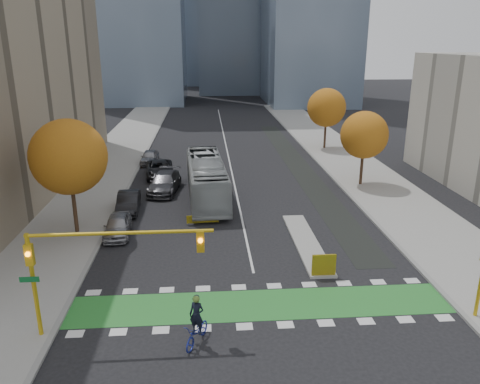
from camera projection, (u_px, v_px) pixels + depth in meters
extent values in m
plane|color=black|center=(264.00, 321.00, 23.00)|extent=(300.00, 300.00, 0.00)
cube|color=gray|center=(83.00, 197.00, 41.01)|extent=(7.00, 120.00, 0.15)
cube|color=gray|center=(383.00, 190.00, 42.92)|extent=(7.00, 120.00, 0.15)
cube|color=gray|center=(124.00, 196.00, 41.26)|extent=(0.30, 120.00, 0.16)
cube|color=gray|center=(346.00, 191.00, 42.67)|extent=(0.30, 120.00, 0.16)
cube|color=#297D2E|center=(260.00, 305.00, 24.43)|extent=(20.00, 3.00, 0.01)
cube|color=silver|center=(226.00, 147.00, 60.97)|extent=(0.15, 70.00, 0.01)
cube|color=black|center=(298.00, 165.00, 52.01)|extent=(2.50, 50.00, 0.01)
cube|color=gray|center=(306.00, 242.00, 31.80)|extent=(1.60, 10.00, 0.16)
cube|color=yellow|center=(324.00, 265.00, 27.03)|extent=(1.40, 0.12, 1.30)
cylinder|color=#332114|center=(74.00, 199.00, 32.74)|extent=(0.28, 0.28, 5.25)
sphere|color=#9A4613|center=(69.00, 157.00, 31.82)|extent=(5.20, 5.20, 5.20)
cylinder|color=#332114|center=(362.00, 162.00, 44.04)|extent=(0.28, 0.28, 4.55)
sphere|color=#9A4613|center=(364.00, 135.00, 43.24)|extent=(4.40, 4.40, 4.40)
cylinder|color=#332114|center=(325.00, 130.00, 59.20)|extent=(0.28, 0.28, 4.90)
sphere|color=#9A4613|center=(327.00, 108.00, 58.34)|extent=(4.80, 4.80, 4.80)
cylinder|color=#BF9914|center=(34.00, 287.00, 20.99)|extent=(0.20, 0.20, 5.20)
cylinder|color=#BF9914|center=(120.00, 233.00, 20.50)|extent=(8.20, 0.16, 0.16)
cube|color=#BF9914|center=(29.00, 255.00, 20.50)|extent=(0.35, 0.28, 1.00)
sphere|color=orange|center=(28.00, 254.00, 20.30)|extent=(0.22, 0.22, 0.22)
cube|color=#BF9914|center=(200.00, 241.00, 20.91)|extent=(0.35, 0.28, 1.00)
sphere|color=orange|center=(200.00, 241.00, 20.70)|extent=(0.22, 0.22, 0.22)
cube|color=#0C5926|center=(29.00, 279.00, 20.42)|extent=(0.85, 0.04, 0.25)
imported|color=navy|center=(197.00, 333.00, 21.16)|extent=(1.55, 2.22, 1.11)
imported|color=black|center=(197.00, 315.00, 20.87)|extent=(0.81, 0.70, 1.88)
sphere|color=#597F2D|center=(196.00, 299.00, 20.63)|extent=(0.32, 0.32, 0.32)
imported|color=#9EA4A5|center=(207.00, 179.00, 40.47)|extent=(3.76, 13.00, 3.58)
imported|color=#9D9EA3|center=(118.00, 226.00, 32.96)|extent=(1.96, 4.42, 1.48)
imported|color=black|center=(128.00, 202.00, 37.69)|extent=(1.91, 4.80, 1.55)
imported|color=#4A4A4F|center=(164.00, 183.00, 42.59)|extent=(3.11, 6.19, 1.72)
imported|color=black|center=(160.00, 169.00, 47.29)|extent=(3.30, 6.05, 1.61)
imported|color=#9A9A9F|center=(150.00, 157.00, 52.51)|extent=(1.98, 4.46, 1.49)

